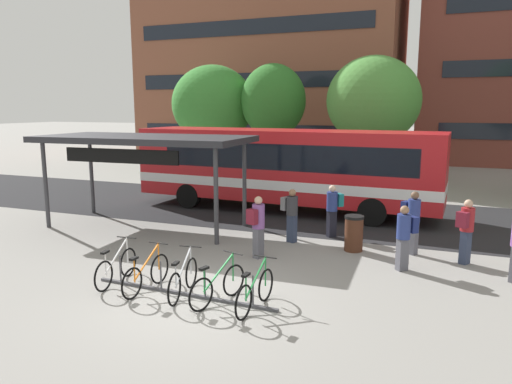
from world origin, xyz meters
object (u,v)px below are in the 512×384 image
object	(u,v)px
parked_bicycle_silver_2	(183,279)
parked_bicycle_green_3	(218,286)
commuter_navy_pack_5	(405,233)
street_tree_1	(213,104)
city_bus	(282,166)
commuter_maroon_pack_3	(466,227)
commuter_maroon_pack_2	(258,223)
parked_bicycle_orange_1	(146,274)
transit_shelter	(143,141)
street_tree_3	(373,101)
commuter_teal_pack_1	(333,207)
parked_bicycle_white_0	(116,268)
commuter_navy_pack_6	(413,218)
street_tree_0	(273,101)
trash_bin	(354,233)
commuter_grey_pack_4	(291,212)
parked_bicycle_green_4	(255,292)

from	to	relation	value
parked_bicycle_silver_2	parked_bicycle_green_3	distance (m)	0.87
commuter_navy_pack_5	street_tree_1	world-z (taller)	street_tree_1
city_bus	commuter_maroon_pack_3	world-z (taller)	city_bus
commuter_maroon_pack_2	commuter_maroon_pack_3	distance (m)	5.45
parked_bicycle_orange_1	transit_shelter	world-z (taller)	transit_shelter
commuter_navy_pack_5	street_tree_3	bearing A→B (deg)	-119.68
parked_bicycle_green_3	street_tree_1	size ratio (longest dim) A/B	0.25
commuter_maroon_pack_2	commuter_navy_pack_5	xyz separation A→B (m)	(3.78, 0.42, -0.03)
commuter_teal_pack_1	commuter_navy_pack_5	world-z (taller)	commuter_teal_pack_1
parked_bicycle_white_0	street_tree_3	size ratio (longest dim) A/B	0.25
parked_bicycle_orange_1	commuter_maroon_pack_2	xyz separation A→B (m)	(1.48, 3.10, 0.60)
city_bus	commuter_navy_pack_6	size ratio (longest dim) A/B	6.79
street_tree_1	street_tree_0	bearing A→B (deg)	-1.38
parked_bicycle_white_0	transit_shelter	world-z (taller)	transit_shelter
transit_shelter	commuter_navy_pack_6	world-z (taller)	transit_shelter
commuter_maroon_pack_2	street_tree_3	world-z (taller)	street_tree_3
trash_bin	street_tree_3	size ratio (longest dim) A/B	0.15
city_bus	parked_bicycle_silver_2	size ratio (longest dim) A/B	7.09
transit_shelter	street_tree_3	distance (m)	14.63
commuter_maroon_pack_2	parked_bicycle_white_0	bearing A→B (deg)	160.23
commuter_maroon_pack_3	trash_bin	distance (m)	2.95
city_bus	parked_bicycle_green_3	distance (m)	9.49
street_tree_1	commuter_navy_pack_6	bearing A→B (deg)	-46.89
transit_shelter	commuter_grey_pack_4	world-z (taller)	transit_shelter
parked_bicycle_white_0	transit_shelter	xyz separation A→B (m)	(-2.42, 4.82, 2.56)
parked_bicycle_orange_1	commuter_teal_pack_1	world-z (taller)	commuter_teal_pack_1
commuter_navy_pack_6	street_tree_0	xyz separation A→B (m)	(-8.82, 13.65, 3.42)
parked_bicycle_green_3	city_bus	bearing A→B (deg)	26.09
parked_bicycle_orange_1	street_tree_0	world-z (taller)	street_tree_0
parked_bicycle_orange_1	street_tree_1	xyz separation A→B (m)	(-7.50, 18.75, 3.88)
parked_bicycle_green_4	transit_shelter	distance (m)	8.22
parked_bicycle_green_4	transit_shelter	size ratio (longest dim) A/B	0.24
parked_bicycle_green_3	parked_bicycle_green_4	world-z (taller)	same
commuter_maroon_pack_3	commuter_teal_pack_1	bearing A→B (deg)	99.53
parked_bicycle_white_0	parked_bicycle_green_4	world-z (taller)	same
commuter_grey_pack_4	trash_bin	bearing A→B (deg)	14.68
transit_shelter	trash_bin	bearing A→B (deg)	-3.78
commuter_maroon_pack_3	street_tree_0	bearing A→B (deg)	65.66
commuter_maroon_pack_2	commuter_grey_pack_4	distance (m)	1.90
parked_bicycle_white_0	parked_bicycle_orange_1	bearing A→B (deg)	-103.32
street_tree_1	parked_bicycle_white_0	bearing A→B (deg)	-70.52
commuter_maroon_pack_2	commuter_navy_pack_6	xyz separation A→B (m)	(3.89, 1.91, 0.05)
parked_bicycle_silver_2	commuter_teal_pack_1	xyz separation A→B (m)	(2.00, 5.96, 0.58)
city_bus	parked_bicycle_white_0	world-z (taller)	city_bus
parked_bicycle_green_4	commuter_grey_pack_4	bearing A→B (deg)	13.64
parked_bicycle_green_4	commuter_teal_pack_1	xyz separation A→B (m)	(0.29, 6.06, 0.58)
city_bus	commuter_grey_pack_4	world-z (taller)	city_bus
city_bus	trash_bin	bearing A→B (deg)	131.78
commuter_teal_pack_1	street_tree_0	distance (m)	14.60
parked_bicycle_silver_2	commuter_maroon_pack_3	size ratio (longest dim) A/B	0.99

